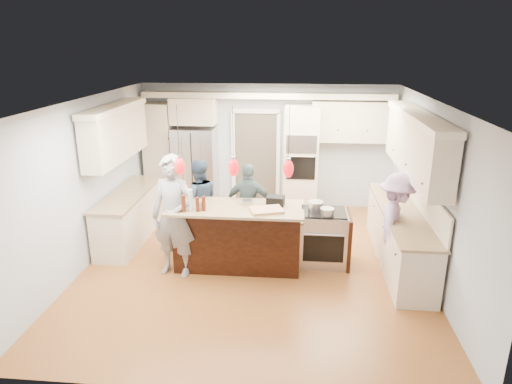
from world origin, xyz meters
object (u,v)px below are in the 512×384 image
island_range (324,237)px  person_bar_end (174,217)px  person_far_left (199,201)px  refrigerator (196,168)px  kitchen_island (240,235)px

island_range → person_bar_end: size_ratio=0.47×
person_far_left → refrigerator: bearing=-93.8°
island_range → person_far_left: person_far_left is taller
person_bar_end → person_far_left: person_bar_end is taller
person_far_left → island_range: bearing=144.9°
refrigerator → kitchen_island: refrigerator is taller
refrigerator → island_range: 3.71m
person_far_left → kitchen_island: bearing=119.8°
kitchen_island → island_range: bearing=3.1°
kitchen_island → person_bar_end: bearing=-151.4°
person_bar_end → person_far_left: size_ratio=1.25×
refrigerator → kitchen_island: size_ratio=0.86×
refrigerator → person_bar_end: person_bar_end is taller
refrigerator → island_range: refrigerator is taller
kitchen_island → island_range: (1.41, 0.08, -0.03)m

